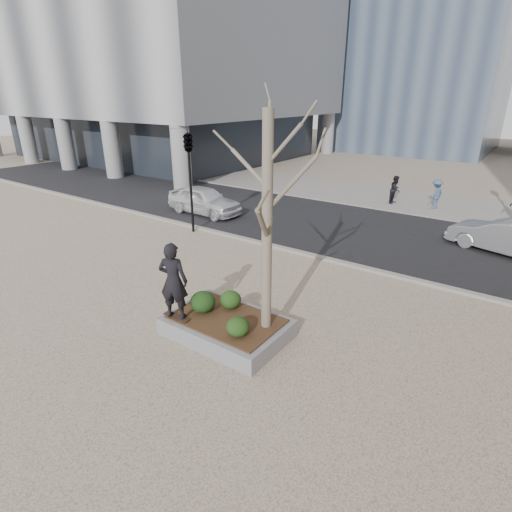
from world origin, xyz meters
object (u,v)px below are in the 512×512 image
Objects in this scene: skateboard at (177,318)px; skateboarder at (173,281)px; planter at (227,327)px; police_car at (204,200)px.

skateboarder reaches higher than skateboard.
skateboard is (-1.05, -0.71, 0.26)m from planter.
skateboarder is at bearing -140.04° from police_car.
planter is at bearing -133.65° from police_car.
police_car is at bearing 128.31° from skateboard.
police_car is (-6.96, 8.75, 0.23)m from skateboard.
skateboarder is at bearing 0.00° from skateboard.
planter is 3.85× the size of skateboard.
planter is at bearing -168.92° from skateboarder.
skateboarder is 11.21m from police_car.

